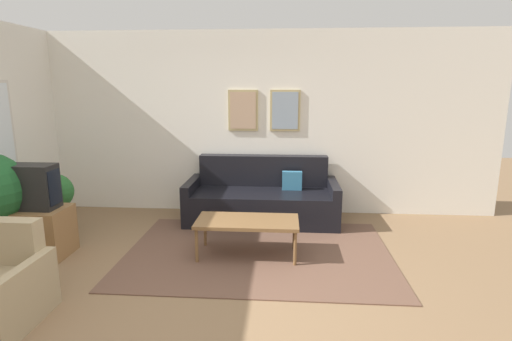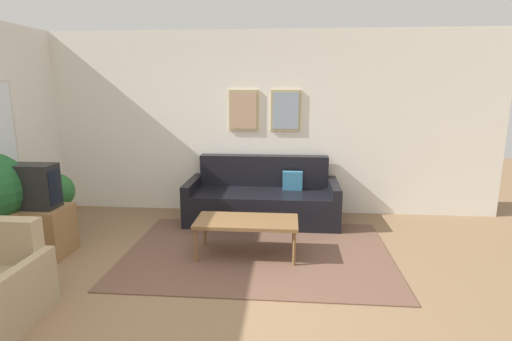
# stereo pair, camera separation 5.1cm
# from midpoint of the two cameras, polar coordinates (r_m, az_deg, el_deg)

# --- Properties ---
(ground_plane) EXTENTS (16.00, 16.00, 0.00)m
(ground_plane) POSITION_cam_midpoint_polar(r_m,az_deg,el_deg) (3.72, -10.84, -19.00)
(ground_plane) COLOR #846647
(area_rug) EXTENTS (3.04, 2.12, 0.01)m
(area_rug) POSITION_cam_midpoint_polar(r_m,az_deg,el_deg) (4.75, 0.01, -11.59)
(area_rug) COLOR brown
(area_rug) RESTS_ON ground_plane
(wall_back) EXTENTS (8.00, 0.09, 2.70)m
(wall_back) POSITION_cam_midpoint_polar(r_m,az_deg,el_deg) (6.06, -4.20, 6.73)
(wall_back) COLOR white
(wall_back) RESTS_ON ground_plane
(couch) EXTENTS (2.13, 0.90, 0.90)m
(couch) POSITION_cam_midpoint_polar(r_m,az_deg,el_deg) (5.74, 0.64, -4.17)
(couch) COLOR black
(couch) RESTS_ON ground_plane
(coffee_table) EXTENTS (1.15, 0.55, 0.43)m
(coffee_table) POSITION_cam_midpoint_polar(r_m,az_deg,el_deg) (4.53, -1.57, -7.49)
(coffee_table) COLOR brown
(coffee_table) RESTS_ON ground_plane
(tv_stand) EXTENTS (0.76, 0.49, 0.56)m
(tv_stand) POSITION_cam_midpoint_polar(r_m,az_deg,el_deg) (5.24, -29.30, -7.65)
(tv_stand) COLOR olive
(tv_stand) RESTS_ON ground_plane
(tv) EXTENTS (0.59, 0.28, 0.50)m
(tv) POSITION_cam_midpoint_polar(r_m,az_deg,el_deg) (5.10, -29.88, -2.03)
(tv) COLOR black
(tv) RESTS_ON tv_stand
(potted_plant_by_window) EXTENTS (0.46, 0.46, 0.79)m
(potted_plant_by_window) POSITION_cam_midpoint_polar(r_m,az_deg,el_deg) (5.85, -26.98, -3.06)
(potted_plant_by_window) COLOR slate
(potted_plant_by_window) RESTS_ON ground_plane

